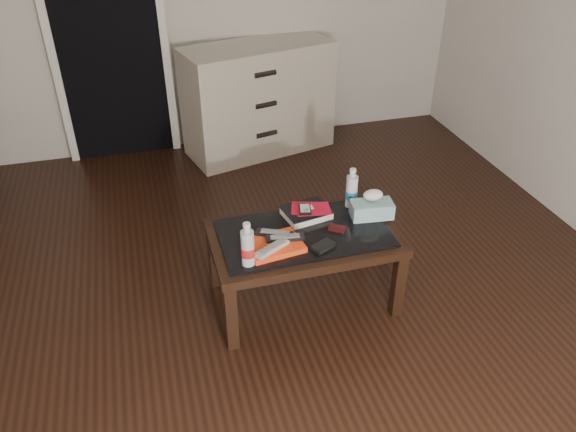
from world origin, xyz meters
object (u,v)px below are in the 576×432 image
Objects in this scene: water_bottle_right at (352,188)px; tissue_box at (372,210)px; water_bottle_left at (248,244)px; dresser at (258,99)px; textbook at (306,213)px; coffee_table at (304,242)px.

water_bottle_right is 1.03× the size of tissue_box.
water_bottle_left is at bearing -155.67° from tissue_box.
textbook is (-0.16, -1.82, 0.03)m from dresser.
water_bottle_left is (-0.56, -2.16, 0.13)m from dresser.
water_bottle_left is at bearing -151.55° from water_bottle_right.
coffee_table is 4.20× the size of water_bottle_left.
tissue_box reaches higher than textbook.
water_bottle_left is at bearing -118.50° from dresser.
water_bottle_left reaches higher than textbook.
water_bottle_right is (0.34, 0.18, 0.18)m from coffee_table.
dresser reaches higher than water_bottle_right.
dresser is 2.23m from water_bottle_left.
water_bottle_right is 0.17m from tissue_box.
textbook is at bearing 68.03° from coffee_table.
tissue_box is (0.41, 0.05, 0.11)m from coffee_table.
textbook is 0.36m from tissue_box.
dresser is 5.40× the size of water_bottle_right.
water_bottle_left and water_bottle_right have the same top height.
water_bottle_left is 0.79m from tissue_box.
textbook is 1.05× the size of water_bottle_left.
dresser is (0.22, 1.97, 0.05)m from coffee_table.
water_bottle_right is (0.68, 0.37, 0.00)m from water_bottle_left.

